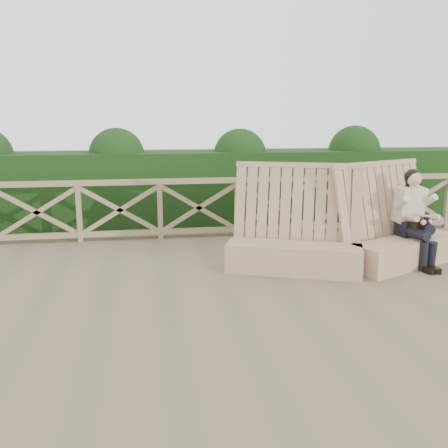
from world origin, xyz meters
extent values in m
plane|color=brown|center=(0.00, 0.00, 0.00)|extent=(60.00, 60.00, 0.00)
cube|color=#9B7658|center=(1.10, 1.12, 0.21)|extent=(1.96, 1.15, 0.41)
cube|color=#9B7658|center=(1.19, 1.37, 0.78)|extent=(1.93, 1.09, 1.53)
cube|color=#9B7658|center=(2.85, 1.17, 0.21)|extent=(1.94, 1.25, 0.41)
cube|color=#9B7658|center=(2.74, 1.42, 0.78)|extent=(1.91, 1.19, 1.53)
cube|color=black|center=(3.00, 1.36, 0.53)|extent=(0.42, 0.33, 0.23)
cube|color=beige|center=(2.99, 1.41, 0.89)|extent=(0.47, 0.37, 0.55)
sphere|color=tan|center=(3.00, 1.36, 1.29)|extent=(0.26, 0.26, 0.22)
sphere|color=black|center=(2.99, 1.39, 1.31)|extent=(0.28, 0.28, 0.24)
cylinder|color=black|center=(2.95, 1.12, 0.51)|extent=(0.24, 0.50, 0.16)
cylinder|color=black|center=(3.11, 1.17, 0.58)|extent=(0.24, 0.51, 0.17)
cylinder|color=black|center=(2.97, 0.89, 0.21)|extent=(0.15, 0.15, 0.41)
cylinder|color=black|center=(3.10, 0.89, 0.21)|extent=(0.15, 0.15, 0.41)
cube|color=black|center=(2.99, 0.80, 0.04)|extent=(0.14, 0.27, 0.08)
cube|color=black|center=(3.10, 0.80, 0.04)|extent=(0.14, 0.27, 0.08)
cube|color=black|center=(3.05, 1.17, 0.64)|extent=(0.31, 0.21, 0.19)
cube|color=black|center=(3.06, 1.00, 0.70)|extent=(0.09, 0.10, 0.13)
cube|color=olive|center=(0.00, 3.50, 1.05)|extent=(10.10, 0.07, 0.10)
cube|color=olive|center=(0.00, 3.50, 0.12)|extent=(10.10, 0.07, 0.10)
cube|color=black|center=(0.00, 4.70, 0.75)|extent=(12.00, 1.20, 1.50)
camera|label=1|loc=(-0.98, -5.51, 2.18)|focal=40.00mm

